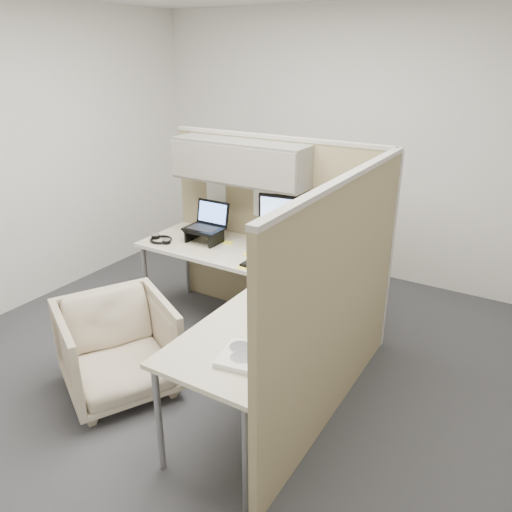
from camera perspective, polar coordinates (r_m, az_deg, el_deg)
The scene contains 19 objects.
ground at distance 3.98m, azimuth -3.17°, elevation -12.28°, with size 4.50×4.50×0.00m, color #323236.
partition_back at distance 4.25m, azimuth 0.41°, elevation 6.51°, with size 2.00×0.36×1.63m.
partition_right at distance 3.14m, azimuth 9.55°, elevation -5.34°, with size 0.07×2.03×1.63m.
desk at distance 3.67m, azimuth -0.68°, elevation -3.06°, with size 2.00×1.98×0.73m.
office_chair at distance 3.65m, azimuth -15.54°, elevation -9.67°, with size 0.73×0.68×0.75m, color #BBA895.
monitor_left at distance 4.05m, azimuth 3.27°, elevation 4.27°, with size 0.44×0.20×0.47m.
monitor_right at distance 3.72m, azimuth 9.06°, elevation 2.36°, with size 0.36×0.30×0.47m.
laptop_station at distance 4.31m, azimuth -5.72°, elevation 3.31°, with size 0.32×0.28×0.34m.
keyboard at distance 3.76m, azimuth 1.62°, elevation -1.47°, with size 0.46×0.15×0.02m, color black.
mouse at distance 3.62m, azimuth 6.13°, elevation -2.48°, with size 0.09×0.06×0.03m, color black.
travel_mug at distance 3.85m, azimuth 6.92°, elevation 0.06°, with size 0.08×0.08×0.16m.
soda_can_green at distance 3.53m, azimuth 8.36°, elevation -2.54°, with size 0.07×0.07×0.12m, color black.
soda_can_silver at distance 3.70m, azimuth 6.58°, elevation -1.20°, with size 0.07×0.07×0.12m, color #1E3FA5.
sticky_note_d at distance 4.04m, azimuth -0.92°, elevation 0.18°, with size 0.08×0.08×0.01m, color yellow.
sticky_note_b at distance 3.80m, azimuth -1.50°, elevation -1.31°, with size 0.08×0.08×0.01m, color yellow.
sticky_note_c at distance 4.29m, azimuth -3.22°, elevation 1.53°, with size 0.08×0.08×0.01m, color yellow.
headphones at distance 4.41m, azimuth -10.81°, elevation 1.88°, with size 0.24×0.24×0.03m.
paper_stack at distance 2.74m, azimuth -1.71°, elevation -11.32°, with size 0.25×0.30×0.03m.
desk_clock at distance 3.08m, azimuth 2.30°, elevation -6.47°, with size 0.07×0.10×0.09m.
Camera 1 is at (1.88, -2.68, 2.27)m, focal length 35.00 mm.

